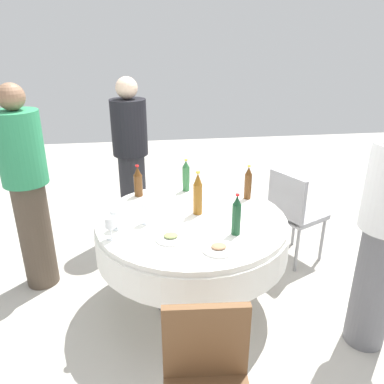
{
  "coord_description": "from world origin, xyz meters",
  "views": [
    {
      "loc": [
        -0.34,
        -2.44,
        1.97
      ],
      "look_at": [
        0.0,
        0.0,
        0.94
      ],
      "focal_mm": 35.46,
      "sensor_mm": 36.0,
      "label": 1
    }
  ],
  "objects_px": {
    "wine_glass_right": "(110,224)",
    "plate_west": "(219,248)",
    "person_outer": "(27,188)",
    "wine_glass_far": "(145,208)",
    "bottle_dark_green_front": "(236,216)",
    "plate_mid": "(171,237)",
    "person_rear": "(131,158)",
    "bottle_brown_far": "(138,182)",
    "bottle_green_rear": "(186,176)",
    "wine_glass_front": "(116,216)",
    "dining_table": "(192,236)",
    "bottle_amber_outer": "(198,194)",
    "chair_left": "(293,210)",
    "chair_right": "(207,384)",
    "bottle_brown_inner": "(248,183)"
  },
  "relations": [
    {
      "from": "wine_glass_right",
      "to": "plate_west",
      "type": "height_order",
      "value": "wine_glass_right"
    },
    {
      "from": "person_outer",
      "to": "wine_glass_far",
      "type": "bearing_deg",
      "value": -98.64
    },
    {
      "from": "bottle_dark_green_front",
      "to": "plate_mid",
      "type": "distance_m",
      "value": 0.45
    },
    {
      "from": "bottle_dark_green_front",
      "to": "person_rear",
      "type": "bearing_deg",
      "value": 116.01
    },
    {
      "from": "bottle_brown_far",
      "to": "plate_mid",
      "type": "relative_size",
      "value": 1.28
    },
    {
      "from": "bottle_green_rear",
      "to": "wine_glass_front",
      "type": "xyz_separation_m",
      "value": [
        -0.55,
        -0.63,
        -0.03
      ]
    },
    {
      "from": "bottle_brown_far",
      "to": "dining_table",
      "type": "bearing_deg",
      "value": -50.71
    },
    {
      "from": "dining_table",
      "to": "plate_mid",
      "type": "relative_size",
      "value": 6.78
    },
    {
      "from": "wine_glass_far",
      "to": "bottle_dark_green_front",
      "type": "bearing_deg",
      "value": -21.44
    },
    {
      "from": "wine_glass_right",
      "to": "person_outer",
      "type": "bearing_deg",
      "value": 135.39
    },
    {
      "from": "bottle_amber_outer",
      "to": "chair_left",
      "type": "height_order",
      "value": "bottle_amber_outer"
    },
    {
      "from": "bottle_brown_far",
      "to": "plate_mid",
      "type": "height_order",
      "value": "bottle_brown_far"
    },
    {
      "from": "bottle_green_rear",
      "to": "wine_glass_front",
      "type": "height_order",
      "value": "bottle_green_rear"
    },
    {
      "from": "plate_mid",
      "to": "person_outer",
      "type": "relative_size",
      "value": 0.12
    },
    {
      "from": "bottle_amber_outer",
      "to": "chair_left",
      "type": "xyz_separation_m",
      "value": [
        0.93,
        0.41,
        -0.38
      ]
    },
    {
      "from": "plate_west",
      "to": "person_outer",
      "type": "bearing_deg",
      "value": 146.33
    },
    {
      "from": "wine_glass_right",
      "to": "dining_table",
      "type": "bearing_deg",
      "value": 22.68
    },
    {
      "from": "bottle_green_rear",
      "to": "chair_right",
      "type": "bearing_deg",
      "value": -93.91
    },
    {
      "from": "wine_glass_right",
      "to": "chair_right",
      "type": "height_order",
      "value": "wine_glass_right"
    },
    {
      "from": "bottle_brown_far",
      "to": "wine_glass_right",
      "type": "xyz_separation_m",
      "value": [
        -0.18,
        -0.7,
        -0.01
      ]
    },
    {
      "from": "wine_glass_far",
      "to": "plate_west",
      "type": "bearing_deg",
      "value": -43.63
    },
    {
      "from": "wine_glass_front",
      "to": "wine_glass_right",
      "type": "height_order",
      "value": "wine_glass_right"
    },
    {
      "from": "bottle_amber_outer",
      "to": "person_outer",
      "type": "distance_m",
      "value": 1.33
    },
    {
      "from": "wine_glass_front",
      "to": "wine_glass_right",
      "type": "relative_size",
      "value": 0.92
    },
    {
      "from": "wine_glass_far",
      "to": "plate_mid",
      "type": "xyz_separation_m",
      "value": [
        0.16,
        -0.24,
        -0.11
      ]
    },
    {
      "from": "plate_mid",
      "to": "person_outer",
      "type": "distance_m",
      "value": 1.28
    },
    {
      "from": "plate_west",
      "to": "chair_left",
      "type": "xyz_separation_m",
      "value": [
        0.88,
        0.94,
        -0.23
      ]
    },
    {
      "from": "bottle_dark_green_front",
      "to": "chair_left",
      "type": "height_order",
      "value": "bottle_dark_green_front"
    },
    {
      "from": "plate_mid",
      "to": "plate_west",
      "type": "height_order",
      "value": "same"
    },
    {
      "from": "bottle_brown_far",
      "to": "bottle_dark_green_front",
      "type": "bearing_deg",
      "value": -49.38
    },
    {
      "from": "person_outer",
      "to": "bottle_brown_inner",
      "type": "bearing_deg",
      "value": -75.51
    },
    {
      "from": "bottle_green_rear",
      "to": "bottle_dark_green_front",
      "type": "bearing_deg",
      "value": -73.66
    },
    {
      "from": "wine_glass_right",
      "to": "person_rear",
      "type": "xyz_separation_m",
      "value": [
        0.12,
        1.39,
        -0.0
      ]
    },
    {
      "from": "bottle_green_rear",
      "to": "chair_right",
      "type": "xyz_separation_m",
      "value": [
        -0.12,
        -1.75,
        -0.35
      ]
    },
    {
      "from": "bottle_green_rear",
      "to": "wine_glass_far",
      "type": "distance_m",
      "value": 0.67
    },
    {
      "from": "dining_table",
      "to": "bottle_brown_inner",
      "type": "relative_size",
      "value": 4.96
    },
    {
      "from": "wine_glass_front",
      "to": "bottle_amber_outer",
      "type": "bearing_deg",
      "value": 15.99
    },
    {
      "from": "bottle_brown_far",
      "to": "chair_left",
      "type": "relative_size",
      "value": 0.3
    },
    {
      "from": "bottle_amber_outer",
      "to": "chair_right",
      "type": "relative_size",
      "value": 0.38
    },
    {
      "from": "bottle_brown_far",
      "to": "wine_glass_front",
      "type": "relative_size",
      "value": 1.83
    },
    {
      "from": "bottle_brown_inner",
      "to": "person_outer",
      "type": "bearing_deg",
      "value": 175.39
    },
    {
      "from": "wine_glass_front",
      "to": "chair_right",
      "type": "distance_m",
      "value": 1.25
    },
    {
      "from": "bottle_brown_inner",
      "to": "chair_right",
      "type": "relative_size",
      "value": 0.32
    },
    {
      "from": "wine_glass_far",
      "to": "wine_glass_right",
      "type": "height_order",
      "value": "wine_glass_far"
    },
    {
      "from": "wine_glass_far",
      "to": "chair_left",
      "type": "xyz_separation_m",
      "value": [
        1.32,
        0.52,
        -0.34
      ]
    },
    {
      "from": "person_rear",
      "to": "bottle_brown_far",
      "type": "bearing_deg",
      "value": -105.67
    },
    {
      "from": "bottle_brown_far",
      "to": "wine_glass_far",
      "type": "distance_m",
      "value": 0.51
    },
    {
      "from": "plate_west",
      "to": "chair_left",
      "type": "relative_size",
      "value": 0.24
    },
    {
      "from": "wine_glass_far",
      "to": "chair_right",
      "type": "distance_m",
      "value": 1.25
    },
    {
      "from": "dining_table",
      "to": "bottle_amber_outer",
      "type": "distance_m",
      "value": 0.31
    }
  ]
}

